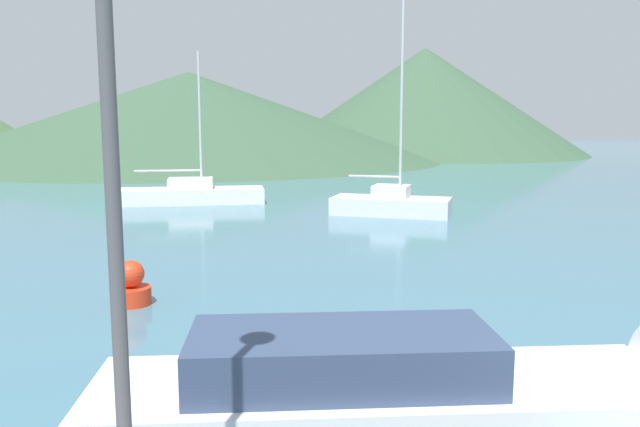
# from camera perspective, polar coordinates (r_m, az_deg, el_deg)

# --- Properties ---
(motorboat_near) EXTENTS (9.41, 3.62, 2.01)m
(motorboat_near) POSITION_cam_1_polar(r_m,az_deg,el_deg) (8.91, 12.47, -15.65)
(motorboat_near) COLOR white
(motorboat_near) RESTS_ON ground_plane
(sailboat_inner) EXTENTS (5.40, 4.33, 10.84)m
(sailboat_inner) POSITION_cam_1_polar(r_m,az_deg,el_deg) (27.31, 6.52, 1.02)
(sailboat_inner) COLOR silver
(sailboat_inner) RESTS_ON ground_plane
(sailboat_middle) EXTENTS (7.34, 2.72, 7.42)m
(sailboat_middle) POSITION_cam_1_polar(r_m,az_deg,el_deg) (31.73, -11.72, 1.79)
(sailboat_middle) COLOR white
(sailboat_middle) RESTS_ON ground_plane
(buoy_marker) EXTENTS (0.87, 0.87, 1.00)m
(buoy_marker) POSITION_cam_1_polar(r_m,az_deg,el_deg) (14.46, -16.90, -6.39)
(buoy_marker) COLOR red
(buoy_marker) RESTS_ON ground_plane
(hill_central) EXTENTS (53.54, 53.54, 9.34)m
(hill_central) POSITION_cam_1_polar(r_m,az_deg,el_deg) (68.92, -11.84, 8.70)
(hill_central) COLOR #38563D
(hill_central) RESTS_ON ground_plane
(hill_east) EXTENTS (39.98, 39.98, 13.30)m
(hill_east) POSITION_cam_1_polar(r_m,az_deg,el_deg) (81.52, 9.53, 10.07)
(hill_east) COLOR #38563D
(hill_east) RESTS_ON ground_plane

